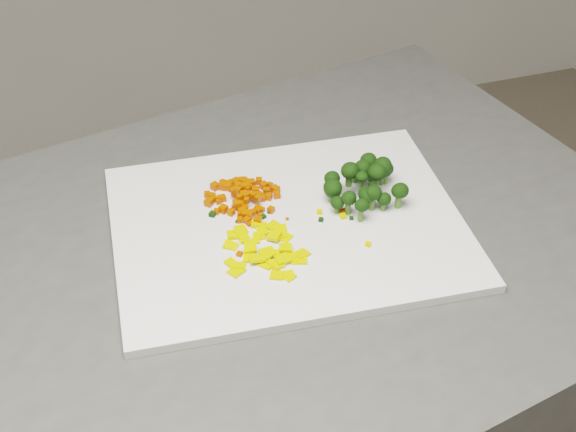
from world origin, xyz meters
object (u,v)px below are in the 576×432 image
object	(u,v)px
cutting_board	(288,226)
pepper_pile	(270,247)
carrot_pile	(242,194)
broccoli_pile	(358,178)

from	to	relation	value
cutting_board	pepper_pile	size ratio (longest dim) A/B	3.88
cutting_board	carrot_pile	distance (m)	0.07
broccoli_pile	pepper_pile	bearing A→B (deg)	-153.11
cutting_board	broccoli_pile	distance (m)	0.11
carrot_pile	broccoli_pile	distance (m)	0.15
broccoli_pile	carrot_pile	bearing A→B (deg)	168.27
carrot_pile	pepper_pile	size ratio (longest dim) A/B	0.86
carrot_pile	broccoli_pile	size ratio (longest dim) A/B	0.83
cutting_board	carrot_pile	bearing A→B (deg)	127.90
pepper_pile	carrot_pile	bearing A→B (deg)	93.76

